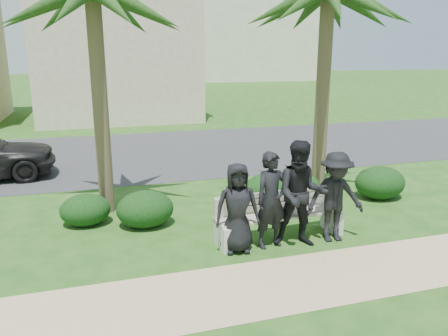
{
  "coord_description": "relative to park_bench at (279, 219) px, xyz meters",
  "views": [
    {
      "loc": [
        -2.54,
        -7.22,
        3.35
      ],
      "look_at": [
        -0.02,
        1.0,
        1.12
      ],
      "focal_mm": 35.0,
      "sensor_mm": 36.0,
      "label": 1
    }
  ],
  "objects": [
    {
      "name": "hedge_a",
      "position": [
        -3.47,
        1.8,
        -0.06
      ],
      "size": [
        1.0,
        0.83,
        0.65
      ],
      "primitive_type": "ellipsoid",
      "color": "black",
      "rests_on": "ground"
    },
    {
      "name": "footpath",
      "position": [
        -0.69,
        -1.57,
        -0.38
      ],
      "size": [
        30.0,
        1.6,
        0.01
      ],
      "primitive_type": "cube",
      "color": "tan",
      "rests_on": "ground"
    },
    {
      "name": "man_b",
      "position": [
        -0.29,
        -0.26,
        0.49
      ],
      "size": [
        0.7,
        0.53,
        1.74
      ],
      "primitive_type": "imported",
      "rotation": [
        0.0,
        0.0,
        0.18
      ],
      "color": "black",
      "rests_on": "ground"
    },
    {
      "name": "stucco_bldg_right",
      "position": [
        -1.69,
        18.23,
        3.28
      ],
      "size": [
        8.4,
        8.4,
        7.3
      ],
      "color": "tan",
      "rests_on": "ground"
    },
    {
      "name": "ground",
      "position": [
        -0.69,
        0.23,
        -0.38
      ],
      "size": [
        160.0,
        160.0,
        0.0
      ],
      "primitive_type": "plane",
      "color": "#1A4714",
      "rests_on": "ground"
    },
    {
      "name": "hedge_d",
      "position": [
        0.54,
        1.78,
        0.0
      ],
      "size": [
        1.19,
        0.98,
        0.78
      ],
      "primitive_type": "ellipsoid",
      "color": "black",
      "rests_on": "ground"
    },
    {
      "name": "man_c",
      "position": [
        0.23,
        -0.38,
        0.58
      ],
      "size": [
        1.12,
        0.99,
        1.92
      ],
      "primitive_type": "imported",
      "rotation": [
        0.0,
        0.0,
        -0.32
      ],
      "color": "black",
      "rests_on": "ground"
    },
    {
      "name": "man_a",
      "position": [
        -0.93,
        -0.28,
        0.41
      ],
      "size": [
        0.83,
        0.59,
        1.59
      ],
      "primitive_type": "imported",
      "rotation": [
        0.0,
        0.0,
        -0.12
      ],
      "color": "black",
      "rests_on": "ground"
    },
    {
      "name": "asphalt_street",
      "position": [
        -0.69,
        8.23,
        -0.38
      ],
      "size": [
        160.0,
        8.0,
        0.01
      ],
      "primitive_type": "cube",
      "color": "#2D2D30",
      "rests_on": "ground"
    },
    {
      "name": "park_bench",
      "position": [
        0.0,
        0.0,
        0.0
      ],
      "size": [
        2.46,
        0.69,
        0.85
      ],
      "rotation": [
        0.0,
        0.0,
        0.06
      ],
      "color": "#AEA492",
      "rests_on": "ground"
    },
    {
      "name": "man_d",
      "position": [
        0.93,
        -0.37,
        0.46
      ],
      "size": [
        1.15,
        0.74,
        1.68
      ],
      "primitive_type": "imported",
      "rotation": [
        0.0,
        0.0,
        -0.11
      ],
      "color": "black",
      "rests_on": "ground"
    },
    {
      "name": "hedge_f",
      "position": [
        3.3,
        1.52,
        0.02
      ],
      "size": [
        1.22,
        1.01,
        0.8
      ],
      "primitive_type": "ellipsoid",
      "color": "black",
      "rests_on": "ground"
    },
    {
      "name": "hedge_b",
      "position": [
        -2.31,
        1.37,
        -0.01
      ],
      "size": [
        1.14,
        0.94,
        0.74
      ],
      "primitive_type": "ellipsoid",
      "color": "black",
      "rests_on": "ground"
    },
    {
      "name": "hedge_e",
      "position": [
        1.29,
        1.84,
        -0.03
      ],
      "size": [
        1.09,
        0.9,
        0.71
      ],
      "primitive_type": "ellipsoid",
      "color": "black",
      "rests_on": "ground"
    }
  ]
}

